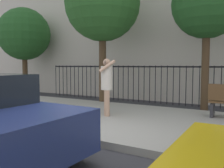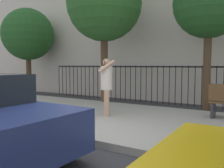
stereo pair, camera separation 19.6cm
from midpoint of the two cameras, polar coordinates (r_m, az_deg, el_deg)
name	(u,v)px [view 1 (the left image)]	position (r m, az deg, el deg)	size (l,w,h in m)	color
ground_plane	(73,143)	(5.32, -10.22, -13.32)	(60.00, 60.00, 0.00)	#333338
sidewalk	(122,119)	(7.06, 1.58, -8.19)	(28.00, 4.40, 0.15)	#9E9B93
iron_fence	(164,80)	(10.30, 11.54, 1.02)	(12.03, 0.04, 1.60)	black
pedestrian_on_phone	(107,83)	(7.10, -2.04, 0.33)	(0.64, 0.71, 1.65)	tan
street_tree_near	(24,34)	(14.06, -20.20, 10.79)	(2.75, 2.75, 4.63)	#4C3823
street_tree_mid	(207,4)	(9.04, 20.70, 17.06)	(2.34, 2.34, 4.84)	#4C3823
street_tree_far	(102,4)	(10.16, -2.84, 18.16)	(2.99, 2.99, 5.55)	#4C3823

